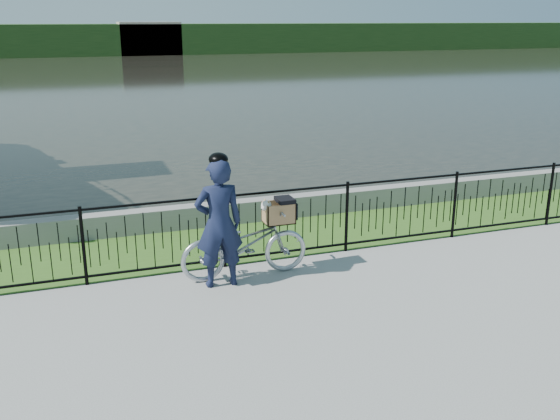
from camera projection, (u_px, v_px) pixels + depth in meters
name	position (u px, v px, depth m)	size (l,w,h in m)	color
ground	(328.00, 300.00, 8.27)	(120.00, 120.00, 0.00)	gray
grass_strip	(267.00, 238.00, 10.62)	(60.00, 2.00, 0.01)	#355D1D
water	(112.00, 79.00, 38.02)	(120.00, 120.00, 0.00)	#27261D
quay_wall	(250.00, 210.00, 11.46)	(60.00, 0.30, 0.40)	gray
fence	(287.00, 223.00, 9.55)	(14.00, 0.06, 1.15)	black
far_treeline	(87.00, 40.00, 61.92)	(120.00, 6.00, 3.00)	#25451A
far_building_right	(150.00, 39.00, 62.43)	(6.00, 3.00, 3.20)	#A29682
bicycle_rig	(245.00, 243.00, 8.92)	(1.86, 0.65, 1.14)	#A8ACB4
cyclist	(219.00, 222.00, 8.49)	(0.67, 0.44, 1.88)	#121832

